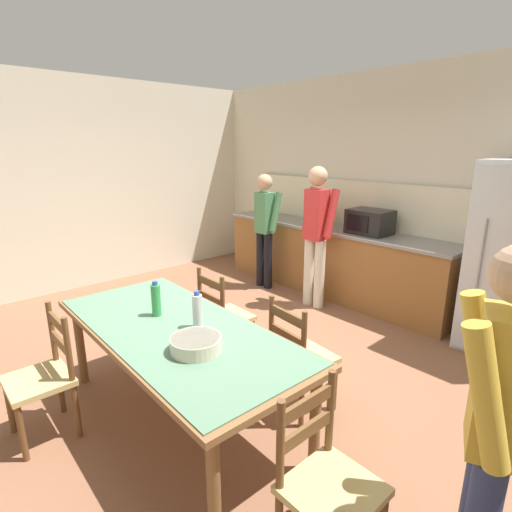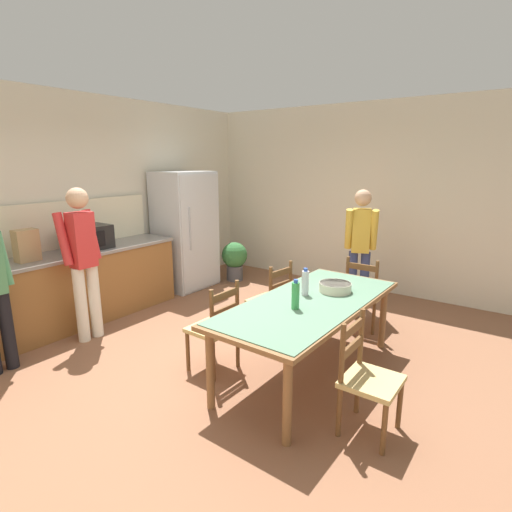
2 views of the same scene
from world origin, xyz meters
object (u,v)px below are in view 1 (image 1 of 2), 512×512
Objects in this scene: serving_bowl at (196,343)px; chair_side_far_left at (223,317)px; person_by_table at (492,425)px; paper_bag at (321,212)px; chair_side_near_left at (44,377)px; person_at_sink at (265,225)px; dining_table at (176,336)px; person_at_counter at (316,230)px; bottle_near_centre at (156,300)px; chair_head_end at (326,484)px; microwave at (370,222)px; chair_side_far_right at (299,357)px; bottle_off_centre at (198,311)px.

chair_side_far_left is (-0.85, 0.86, -0.36)m from serving_bowl.
paper_bag is at bearing -63.75° from person_by_table.
chair_side_near_left is 0.56× the size of person_at_sink.
dining_table is 2.60m from person_at_counter.
person_at_counter is (0.94, -0.02, 0.08)m from person_at_sink.
paper_bag is at bearing 106.20° from bottle_near_centre.
person_by_table is (3.64, -2.21, 0.03)m from person_at_sink.
chair_side_far_left is (-1.85, 0.80, 0.00)m from chair_head_end.
chair_head_end is (2.51, -3.00, -0.67)m from paper_bag.
chair_head_end is (1.74, -3.01, -0.64)m from microwave.
chair_side_near_left is at bearing 62.70° from chair_side_far_right.
dining_table is 2.40× the size of chair_head_end.
person_by_table is (2.40, -0.51, 0.49)m from chair_side_far_left.
bottle_off_centre is at bearing -142.31° from person_at_sink.
chair_head_end is 2.01m from chair_side_far_left.
bottle_near_centre is 0.17× the size of person_at_sink.
chair_head_end is at bearing -6.50° from bottle_off_centre.
chair_side_near_left is at bearing -159.44° from person_at_sink.
chair_side_far_left is at bearing 134.75° from serving_bowl.
person_at_counter is (-1.15, 2.54, 0.18)m from serving_bowl.
bottle_near_centre is (-0.27, 0.01, 0.20)m from dining_table.
person_at_sink is 0.97× the size of person_by_table.
chair_side_far_left is (0.66, -2.20, -0.67)m from paper_bag.
chair_side_near_left is at bearing 90.42° from chair_side_far_left.
microwave is 3.80m from chair_side_near_left.
bottle_near_centre reaches higher than serving_bowl.
paper_bag is at bearing -71.73° from chair_side_far_left.
microwave is 0.55× the size of chair_side_far_right.
person_by_table is (2.29, -2.71, -0.14)m from microwave.
bottle_near_centre reaches higher than dining_table.
microwave is at bearing 97.01° from dining_table.
chair_side_far_right is (0.50, 0.76, -0.24)m from dining_table.
chair_side_near_left is at bearing -92.06° from microwave.
microwave reaches higher than dining_table.
chair_side_near_left is (-0.88, -0.68, -0.36)m from serving_bowl.
chair_side_far_left is 2.50m from person_by_table.
bottle_off_centre is 2.51m from person_at_counter.
bottle_off_centre is 0.30× the size of chair_side_far_right.
serving_bowl is 1.26m from chair_side_far_left.
bottle_near_centre is at bearing 178.91° from dining_table.
paper_bag is 0.22× the size of person_by_table.
person_by_table is at bearing 4.84° from bottle_off_centre.
person_at_counter is (-0.78, 2.46, 0.30)m from dining_table.
paper_bag is 1.33× the size of bottle_near_centre.
person_by_table reaches higher than chair_head_end.
chair_head_end is at bearing -139.18° from person_at_counter.
dining_table is 2.40× the size of chair_side_far_right.
microwave is 2.91m from bottle_off_centre.
bottle_near_centre and bottle_off_centre have the same top height.
person_at_sink is at bearing 120.29° from bottle_near_centre.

